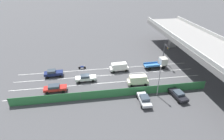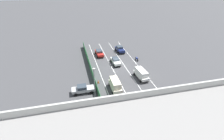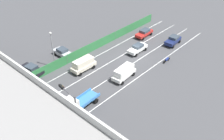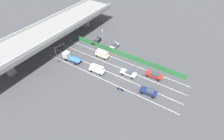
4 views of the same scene
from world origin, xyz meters
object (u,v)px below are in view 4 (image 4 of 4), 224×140
(car_van_white, at_px, (97,69))
(flatbed_truck_blue, at_px, (69,57))
(car_sedan_navy, at_px, (149,91))
(car_hatchback_white, at_px, (129,73))
(parked_wagon_silver, at_px, (114,46))
(street_lamp, at_px, (103,37))
(parked_sedan_dark, at_px, (96,41))
(motorcycle, at_px, (120,89))
(car_van_cream, at_px, (102,54))
(car_sedan_red, at_px, (154,75))
(traffic_cone, at_px, (115,55))
(traffic_light, at_px, (59,50))

(car_van_white, height_order, flatbed_truck_blue, flatbed_truck_blue)
(car_sedan_navy, height_order, car_hatchback_white, car_sedan_navy)
(parked_wagon_silver, xyz_separation_m, street_lamp, (-1.93, 3.35, 3.34))
(parked_wagon_silver, relative_size, parked_sedan_dark, 0.92)
(flatbed_truck_blue, height_order, motorcycle, flatbed_truck_blue)
(street_lamp, bearing_deg, parked_wagon_silver, -60.05)
(car_van_cream, bearing_deg, motorcycle, -127.43)
(car_sedan_navy, distance_m, flatbed_truck_blue, 26.98)
(motorcycle, distance_m, parked_sedan_dark, 24.33)
(car_van_white, bearing_deg, motorcycle, -105.49)
(car_van_cream, height_order, parked_sedan_dark, car_van_cream)
(car_hatchback_white, height_order, car_sedan_red, car_hatchback_white)
(car_sedan_red, distance_m, parked_wagon_silver, 18.56)
(car_hatchback_white, height_order, flatbed_truck_blue, flatbed_truck_blue)
(car_van_white, xyz_separation_m, car_sedan_red, (6.78, -14.98, -0.32))
(parked_wagon_silver, bearing_deg, car_hatchback_white, -131.36)
(parked_wagon_silver, distance_m, traffic_cone, 4.50)
(car_van_cream, height_order, traffic_cone, car_van_cream)
(traffic_cone, bearing_deg, parked_wagon_silver, 37.63)
(street_lamp, bearing_deg, car_van_cream, -148.12)
(car_van_cream, xyz_separation_m, motorcycle, (-9.38, -12.26, -0.80))
(car_van_white, relative_size, car_van_cream, 1.04)
(car_van_white, relative_size, car_hatchback_white, 1.03)
(flatbed_truck_blue, relative_size, traffic_light, 1.05)
(car_hatchback_white, height_order, traffic_light, traffic_light)
(car_van_white, xyz_separation_m, car_van_cream, (6.80, 2.95, 0.05))
(car_sedan_navy, height_order, car_van_cream, car_van_cream)
(car_van_white, height_order, traffic_cone, car_van_white)
(car_van_cream, bearing_deg, parked_sedan_dark, 48.38)
(car_sedan_red, height_order, traffic_cone, car_sedan_red)
(motorcycle, bearing_deg, car_sedan_navy, -67.45)
(flatbed_truck_blue, bearing_deg, motorcycle, -96.72)
(parked_sedan_dark, bearing_deg, street_lamp, -109.80)
(car_sedan_red, relative_size, traffic_cone, 6.52)
(car_van_white, distance_m, street_lamp, 13.06)
(car_van_cream, bearing_deg, traffic_light, 131.46)
(car_sedan_navy, relative_size, motorcycle, 2.28)
(car_hatchback_white, bearing_deg, car_sedan_navy, -113.87)
(car_hatchback_white, relative_size, parked_wagon_silver, 1.05)
(car_sedan_red, bearing_deg, street_lamp, 77.62)
(car_van_white, height_order, street_lamp, street_lamp)
(car_van_white, relative_size, traffic_cone, 6.61)
(flatbed_truck_blue, height_order, parked_wagon_silver, flatbed_truck_blue)
(car_sedan_navy, relative_size, car_van_cream, 0.96)
(motorcycle, height_order, parked_wagon_silver, parked_wagon_silver)
(car_sedan_navy, relative_size, car_hatchback_white, 0.96)
(traffic_light, bearing_deg, motorcycle, -91.85)
(car_hatchback_white, bearing_deg, flatbed_truck_blue, 101.28)
(parked_sedan_dark, relative_size, traffic_cone, 6.64)
(parked_sedan_dark, height_order, traffic_cone, parked_sedan_dark)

